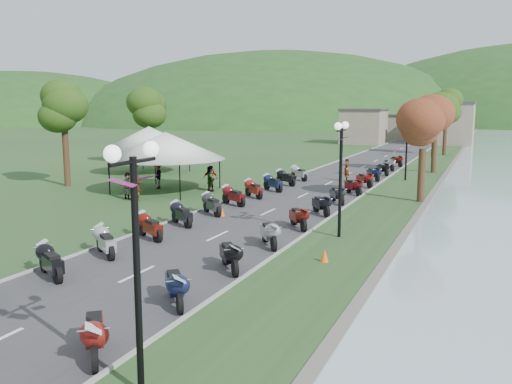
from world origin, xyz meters
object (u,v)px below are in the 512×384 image
at_px(streetlamp_near, 137,274).
at_px(vendor_tent_main, 166,162).
at_px(pedestrian_a, 136,201).
at_px(pedestrian_c, 158,189).
at_px(pedestrian_b, 128,199).

xyz_separation_m(streetlamp_near, vendor_tent_main, (-13.80, 22.52, -0.50)).
xyz_separation_m(streetlamp_near, pedestrian_a, (-13.43, 18.45, -2.50)).
bearing_deg(pedestrian_c, pedestrian_a, -25.17).
bearing_deg(vendor_tent_main, streetlamp_near, -58.51).
bearing_deg(vendor_tent_main, pedestrian_c, 148.73).
height_order(pedestrian_a, pedestrian_b, pedestrian_a).
xyz_separation_m(vendor_tent_main, pedestrian_c, (-1.22, 0.74, -2.00)).
distance_m(vendor_tent_main, pedestrian_b, 4.10).
distance_m(streetlamp_near, pedestrian_c, 27.80).
relative_size(vendor_tent_main, pedestrian_c, 2.81).
relative_size(streetlamp_near, vendor_tent_main, 0.94).
height_order(pedestrian_a, pedestrian_c, same).
height_order(streetlamp_near, pedestrian_c, streetlamp_near).
bearing_deg(streetlamp_near, pedestrian_b, 127.14).
distance_m(pedestrian_a, pedestrian_c, 5.07).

